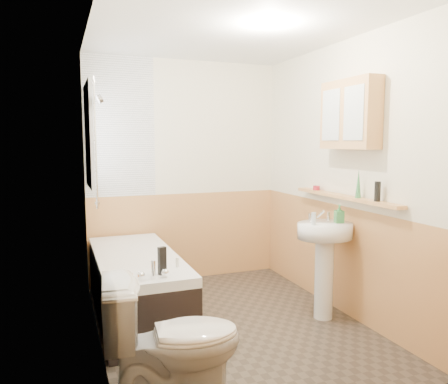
{
  "coord_description": "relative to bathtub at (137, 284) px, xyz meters",
  "views": [
    {
      "loc": [
        -1.36,
        -3.41,
        1.59
      ],
      "look_at": [
        0.0,
        0.15,
        1.15
      ],
      "focal_mm": 35.0,
      "sensor_mm": 36.0,
      "label": 1
    }
  ],
  "objects": [
    {
      "name": "medicine_cabinet",
      "position": [
        1.74,
        -0.71,
        1.53
      ],
      "size": [
        0.17,
        0.66,
        0.6
      ],
      "color": "tan",
      "rests_on": "wall_right"
    },
    {
      "name": "soap_bottle",
      "position": [
        1.69,
        -0.68,
        0.61
      ],
      "size": [
        0.12,
        0.18,
        0.08
      ],
      "primitive_type": "imported",
      "rotation": [
        0.0,
        0.0,
        -0.27
      ],
      "color": "#388447",
      "rests_on": "sink"
    },
    {
      "name": "sink",
      "position": [
        1.57,
        -0.64,
        0.32
      ],
      "size": [
        0.51,
        0.41,
        0.99
      ],
      "rotation": [
        0.0,
        0.0,
        0.09
      ],
      "color": "white",
      "rests_on": "floor"
    },
    {
      "name": "wall_back",
      "position": [
        0.73,
        0.94,
        0.95
      ],
      "size": [
        2.2,
        0.02,
        2.5
      ],
      "primitive_type": "cube",
      "color": "#F6ECCB",
      "rests_on": "ground"
    },
    {
      "name": "window",
      "position": [
        -0.33,
        0.48,
        1.35
      ],
      "size": [
        0.03,
        0.79,
        0.99
      ],
      "color": "white",
      "rests_on": "wall_left"
    },
    {
      "name": "black_jar",
      "position": [
        1.77,
        -0.18,
        0.83
      ],
      "size": [
        0.08,
        0.08,
        0.04
      ],
      "primitive_type": "cylinder",
      "rotation": [
        0.0,
        0.0,
        0.29
      ],
      "color": "maroon",
      "rests_on": "pine_shelf"
    },
    {
      "name": "wainscot_right",
      "position": [
        1.82,
        -0.47,
        0.2
      ],
      "size": [
        0.01,
        2.8,
        1.0
      ],
      "primitive_type": "cube",
      "color": "tan",
      "rests_on": "wall_right"
    },
    {
      "name": "orange_bottle",
      "position": [
        0.25,
        -0.52,
        0.31
      ],
      "size": [
        0.03,
        0.03,
        0.08
      ],
      "primitive_type": "cylinder",
      "rotation": [
        0.0,
        0.0,
        -0.02
      ],
      "color": "silver",
      "rests_on": "bathtub"
    },
    {
      "name": "ceiling",
      "position": [
        0.73,
        -0.47,
        2.2
      ],
      "size": [
        2.8,
        2.8,
        0.0
      ],
      "primitive_type": "plane",
      "rotation": [
        3.14,
        0.0,
        0.0
      ],
      "color": "white",
      "rests_on": "ground"
    },
    {
      "name": "clear_bottle",
      "position": [
        1.42,
        -0.68,
        0.63
      ],
      "size": [
        0.04,
        0.04,
        0.11
      ],
      "primitive_type": "cylinder",
      "rotation": [
        0.0,
        0.0,
        -0.02
      ],
      "color": "silver",
      "rests_on": "sink"
    },
    {
      "name": "bathtub",
      "position": [
        0.0,
        0.0,
        0.0
      ],
      "size": [
        0.7,
        1.72,
        0.72
      ],
      "color": "black",
      "rests_on": "floor"
    },
    {
      "name": "wall_front",
      "position": [
        0.73,
        -1.88,
        0.95
      ],
      "size": [
        2.2,
        0.02,
        2.5
      ],
      "primitive_type": "cube",
      "color": "#F6ECCB",
      "rests_on": "ground"
    },
    {
      "name": "shower_riser",
      "position": [
        -0.31,
        0.03,
        1.38
      ],
      "size": [
        0.1,
        0.08,
        1.13
      ],
      "color": "silver",
      "rests_on": "wall_left"
    },
    {
      "name": "pine_shelf",
      "position": [
        1.77,
        -0.63,
        0.8
      ],
      "size": [
        0.1,
        1.43,
        0.03
      ],
      "primitive_type": "cube",
      "color": "tan",
      "rests_on": "wall_right"
    },
    {
      "name": "wall_left",
      "position": [
        -0.38,
        -0.47,
        0.95
      ],
      "size": [
        0.02,
        2.8,
        2.5
      ],
      "primitive_type": "cube",
      "color": "#F6ECCB",
      "rests_on": "ground"
    },
    {
      "name": "cream_jar",
      "position": [
        -0.19,
        -0.75,
        0.3
      ],
      "size": [
        0.12,
        0.12,
        0.06
      ],
      "primitive_type": "cylinder",
      "rotation": [
        0.0,
        0.0,
        0.39
      ],
      "color": "orange",
      "rests_on": "bathtub"
    },
    {
      "name": "floor",
      "position": [
        0.73,
        -0.47,
        -0.3
      ],
      "size": [
        2.8,
        2.8,
        0.0
      ],
      "primitive_type": "plane",
      "color": "#312922",
      "rests_on": "ground"
    },
    {
      "name": "foam_can",
      "position": [
        1.77,
        -1.07,
        0.89
      ],
      "size": [
        0.05,
        0.05,
        0.16
      ],
      "primitive_type": "cylinder",
      "rotation": [
        0.0,
        0.0,
        0.0
      ],
      "color": "black",
      "rests_on": "pine_shelf"
    },
    {
      "name": "tile_cladding_left",
      "position": [
        -0.36,
        -0.47,
        0.95
      ],
      "size": [
        0.01,
        2.8,
        2.5
      ],
      "primitive_type": "cube",
      "color": "white",
      "rests_on": "wall_left"
    },
    {
      "name": "wainscot_back",
      "position": [
        0.73,
        0.92,
        0.2
      ],
      "size": [
        2.2,
        0.01,
        1.0
      ],
      "primitive_type": "cube",
      "color": "tan",
      "rests_on": "wall_back"
    },
    {
      "name": "toilet",
      "position": [
        -0.03,
        -1.47,
        0.1
      ],
      "size": [
        0.86,
        0.53,
        0.8
      ],
      "primitive_type": "imported",
      "rotation": [
        0.0,
        0.0,
        1.47
      ],
      "color": "white",
      "rests_on": "floor"
    },
    {
      "name": "wainscot_front",
      "position": [
        0.73,
        -1.86,
        0.2
      ],
      "size": [
        2.2,
        0.01,
        1.0
      ],
      "primitive_type": "cube",
      "color": "tan",
      "rests_on": "wall_front"
    },
    {
      "name": "wall_right",
      "position": [
        1.84,
        -0.47,
        0.95
      ],
      "size": [
        0.02,
        2.8,
        2.5
      ],
      "primitive_type": "cube",
      "color": "#F6ECCB",
      "rests_on": "ground"
    },
    {
      "name": "tile_return_back",
      "position": [
        0.01,
        0.91,
        1.45
      ],
      "size": [
        0.75,
        0.01,
        1.5
      ],
      "primitive_type": "cube",
      "color": "white",
      "rests_on": "wall_back"
    },
    {
      "name": "green_bottle",
      "position": [
        1.77,
        -0.82,
        0.94
      ],
      "size": [
        0.06,
        0.06,
        0.25
      ],
      "primitive_type": "cone",
      "rotation": [
        0.0,
        0.0,
        0.24
      ],
      "color": "#388447",
      "rests_on": "pine_shelf"
    },
    {
      "name": "blue_gel",
      "position": [
        0.09,
        -0.68,
        0.38
      ],
      "size": [
        0.07,
        0.05,
        0.22
      ],
      "primitive_type": "cube",
      "rotation": [
        0.0,
        0.0,
        0.27
      ],
      "color": "black",
      "rests_on": "bathtub"
    }
  ]
}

